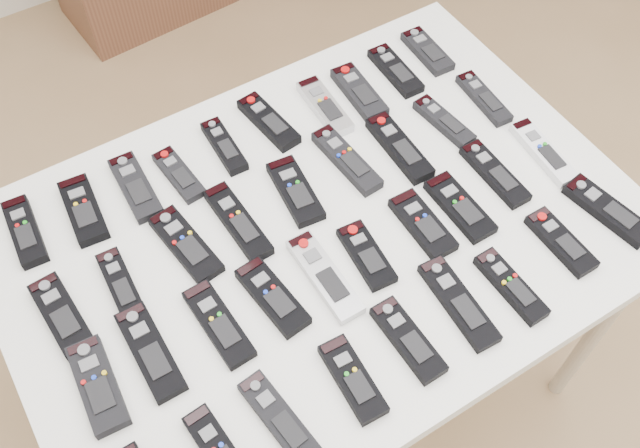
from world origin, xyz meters
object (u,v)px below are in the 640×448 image
remote_23 (325,276)px  remote_34 (458,303)px  remote_3 (179,175)px  remote_27 (495,174)px  remote_13 (238,222)px  remote_31 (280,420)px  remote_2 (135,187)px  remote_11 (121,286)px  remote_36 (561,242)px  remote_25 (423,224)px  remote_32 (353,379)px  remote_28 (543,152)px  remote_33 (408,340)px  remote_35 (511,286)px  remote_9 (427,51)px  remote_6 (325,107)px  remote_24 (366,255)px  remote_26 (460,207)px  remote_0 (25,232)px  remote_15 (347,160)px  remote_14 (295,191)px  remote_10 (62,315)px  remote_16 (399,147)px  remote_4 (224,146)px  remote_17 (444,122)px  remote_8 (395,71)px  remote_18 (484,98)px  remote_21 (219,324)px  remote_12 (186,245)px  remote_19 (98,385)px  remote_1 (83,210)px  remote_22 (273,297)px  remote_7 (359,92)px  remote_37 (608,210)px

remote_23 → remote_34: 0.26m
remote_3 → remote_27: size_ratio=0.83×
remote_13 → remote_31: 0.41m
remote_2 → remote_11: bearing=-117.7°
remote_31 → remote_36: size_ratio=1.17×
remote_25 → remote_32: bearing=-145.2°
remote_11 → remote_28: 0.91m
remote_33 → remote_35: (0.23, -0.01, -0.00)m
remote_9 → remote_6: bearing=-172.6°
remote_24 → remote_26: 0.23m
remote_0 → remote_23: size_ratio=0.81×
remote_26 → remote_35: bearing=-99.5°
remote_15 → remote_34: remote_15 is taller
remote_33 → remote_27: bearing=28.8°
remote_9 → remote_14: (-0.48, -0.20, 0.00)m
remote_10 → remote_16: bearing=-3.6°
remote_4 → remote_36: (0.45, -0.57, 0.00)m
remote_4 → remote_11: bearing=-145.5°
remote_17 → remote_26: 0.23m
remote_8 → remote_34: 0.62m
remote_15 → remote_31: size_ratio=1.04×
remote_24 → remote_35: (0.19, -0.20, 0.00)m
remote_18 → remote_33: remote_33 is taller
remote_0 → remote_34: bearing=-38.3°
remote_21 → remote_32: bearing=-58.3°
remote_9 → remote_12: bearing=-162.6°
remote_15 → remote_32: 0.49m
remote_19 → remote_26: bearing=2.0°
remote_0 → remote_3: size_ratio=1.11×
remote_3 → remote_17: size_ratio=0.93×
remote_8 → remote_13: remote_13 is taller
remote_8 → remote_33: bearing=-121.5°
remote_17 → remote_8: bearing=83.5°
remote_6 → remote_34: size_ratio=0.89×
remote_13 → remote_1: bearing=140.9°
remote_36 → remote_13: bearing=144.0°
remote_24 → remote_33: size_ratio=0.89×
remote_14 → remote_24: 0.21m
remote_16 → remote_27: bearing=-49.6°
remote_22 → remote_28: bearing=-6.0°
remote_4 → remote_35: 0.66m
remote_21 → remote_36: 0.68m
remote_0 → remote_7: 0.78m
remote_27 → remote_37: size_ratio=0.95×
remote_10 → remote_26: (0.77, -0.19, -0.00)m
remote_17 → remote_37: size_ratio=0.85×
remote_33 → remote_32: bearing=-176.2°
remote_22 → remote_27: remote_22 is taller
remote_33 → remote_22: bearing=128.1°
remote_22 → remote_32: (0.04, -0.21, -0.00)m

